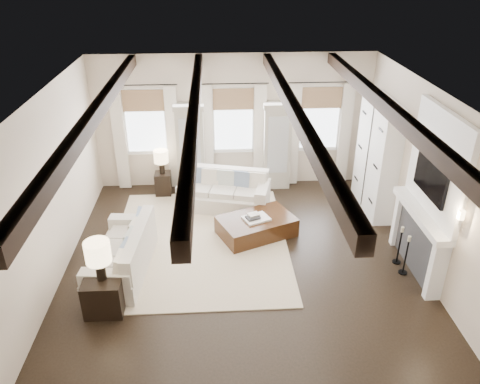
{
  "coord_description": "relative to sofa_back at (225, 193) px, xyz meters",
  "views": [
    {
      "loc": [
        -0.46,
        -6.8,
        5.23
      ],
      "look_at": [
        0.0,
        1.02,
        1.15
      ],
      "focal_mm": 35.0,
      "sensor_mm": 36.0,
      "label": 1
    }
  ],
  "objects": [
    {
      "name": "tray",
      "position": [
        0.6,
        -1.28,
        0.06
      ],
      "size": [
        0.61,
        0.55,
        0.04
      ],
      "primitive_type": "cube",
      "rotation": [
        0.0,
        0.0,
        0.41
      ],
      "color": "white",
      "rests_on": "ottoman"
    },
    {
      "name": "side_table_back",
      "position": [
        -1.44,
        0.68,
        -0.07
      ],
      "size": [
        0.37,
        0.37,
        0.55
      ],
      "primitive_type": "cube",
      "color": "black",
      "rests_on": "ground"
    },
    {
      "name": "candlestick_far",
      "position": [
        3.16,
        -2.35,
        -0.02
      ],
      "size": [
        0.16,
        0.16,
        0.78
      ],
      "color": "black",
      "rests_on": "ground"
    },
    {
      "name": "room_shell",
      "position": [
        1.0,
        -1.66,
        1.54
      ],
      "size": [
        6.54,
        7.54,
        3.22
      ],
      "color": "beige",
      "rests_on": "ground"
    },
    {
      "name": "candlestick_near",
      "position": [
        3.16,
        -2.68,
        -0.02
      ],
      "size": [
        0.16,
        0.16,
        0.79
      ],
      "color": "black",
      "rests_on": "ground"
    },
    {
      "name": "sofa_left",
      "position": [
        -1.87,
        -2.31,
        0.0
      ],
      "size": [
        1.08,
        2.07,
        0.85
      ],
      "color": "silver",
      "rests_on": "ground"
    },
    {
      "name": "lamp_front",
      "position": [
        -2.03,
        -3.32,
        0.73
      ],
      "size": [
        0.4,
        0.4,
        0.69
      ],
      "color": "black",
      "rests_on": "side_table_front"
    },
    {
      "name": "area_rug",
      "position": [
        -0.54,
        -1.45,
        -0.33
      ],
      "size": [
        3.44,
        4.15,
        0.02
      ],
      "primitive_type": "cube",
      "color": "beige",
      "rests_on": "ground"
    },
    {
      "name": "book_upper",
      "position": [
        0.55,
        -1.25,
        0.14
      ],
      "size": [
        0.27,
        0.24,
        0.03
      ],
      "primitive_type": "cube",
      "rotation": [
        0.0,
        0.0,
        0.41
      ],
      "color": "beige",
      "rests_on": "book_lower"
    },
    {
      "name": "ottoman",
      "position": [
        0.61,
        -1.23,
        -0.15
      ],
      "size": [
        1.73,
        1.44,
        0.39
      ],
      "primitive_type": "cube",
      "rotation": [
        0.0,
        0.0,
        0.41
      ],
      "color": "black",
      "rests_on": "ground"
    },
    {
      "name": "lamp_back",
      "position": [
        -1.44,
        0.68,
        0.6
      ],
      "size": [
        0.33,
        0.33,
        0.57
      ],
      "color": "black",
      "rests_on": "side_table_back"
    },
    {
      "name": "side_table_front",
      "position": [
        -2.03,
        -3.32,
        -0.04
      ],
      "size": [
        0.61,
        0.61,
        0.61
      ],
      "primitive_type": "cube",
      "color": "black",
      "rests_on": "ground"
    },
    {
      "name": "sofa_back",
      "position": [
        0.0,
        0.0,
        0.0
      ],
      "size": [
        2.14,
        1.35,
        0.85
      ],
      "color": "silver",
      "rests_on": "ground"
    },
    {
      "name": "ground",
      "position": [
        0.26,
        -2.55,
        -0.34
      ],
      "size": [
        7.5,
        7.5,
        0.0
      ],
      "primitive_type": "plane",
      "color": "black",
      "rests_on": "ground"
    },
    {
      "name": "book_lower",
      "position": [
        0.53,
        -1.3,
        0.1
      ],
      "size": [
        0.32,
        0.29,
        0.04
      ],
      "primitive_type": "cube",
      "rotation": [
        0.0,
        0.0,
        0.41
      ],
      "color": "#262628",
      "rests_on": "tray"
    }
  ]
}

